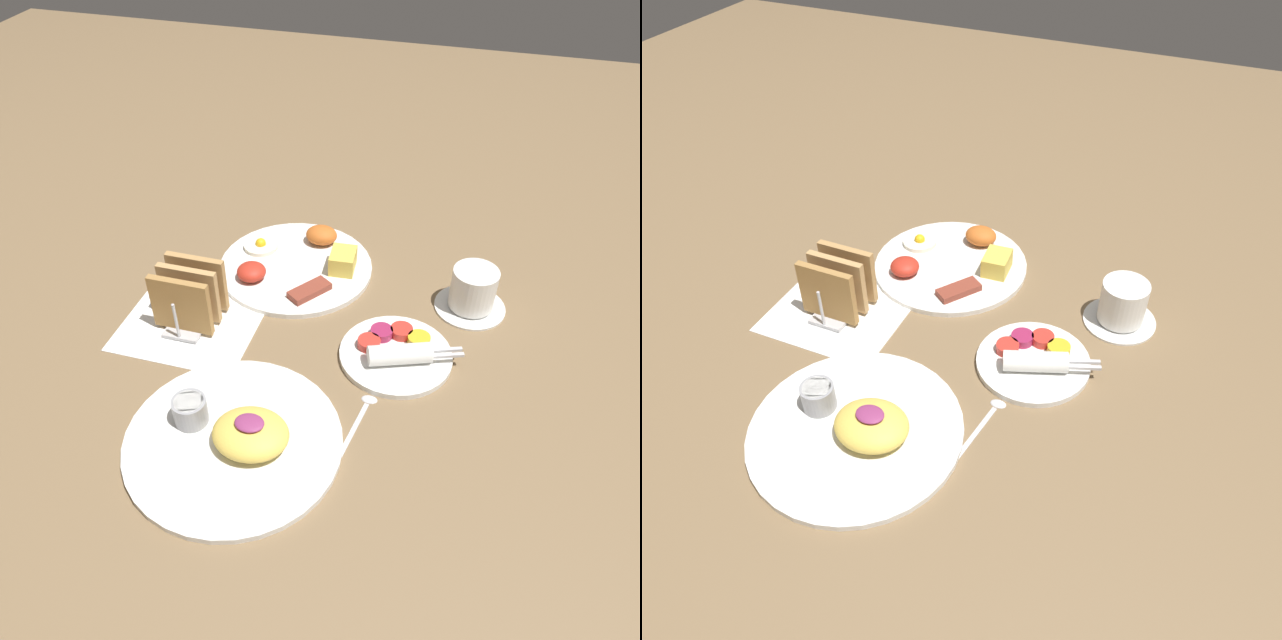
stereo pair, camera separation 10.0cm
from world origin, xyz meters
TOP-DOWN VIEW (x-y plane):
  - ground_plane at (0.00, 0.00)m, footprint 3.00×3.00m
  - napkin_flat at (-0.15, 0.02)m, footprint 0.22×0.22m
  - plate_breakfast at (-0.02, 0.20)m, footprint 0.28×0.28m
  - plate_condiments at (0.19, 0.02)m, footprint 0.19×0.18m
  - plate_foreground at (0.01, -0.21)m, footprint 0.30×0.30m
  - toast_rack at (-0.15, 0.02)m, footprint 0.10×0.12m
  - coffee_cup at (0.29, 0.17)m, footprint 0.12×0.12m
  - teaspoon at (0.17, -0.11)m, footprint 0.03×0.13m

SIDE VIEW (x-z plane):
  - ground_plane at x=0.00m, z-range 0.00..0.00m
  - napkin_flat at x=-0.15m, z-range 0.00..0.00m
  - teaspoon at x=0.17m, z-range 0.00..0.01m
  - plate_breakfast at x=-0.02m, z-range -0.01..0.03m
  - plate_condiments at x=0.19m, z-range -0.01..0.03m
  - plate_foreground at x=0.01m, z-range -0.01..0.04m
  - coffee_cup at x=0.29m, z-range 0.00..0.08m
  - toast_rack at x=-0.15m, z-range 0.00..0.10m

